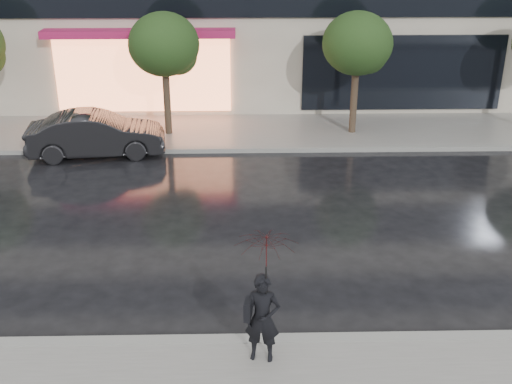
{
  "coord_description": "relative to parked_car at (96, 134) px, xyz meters",
  "views": [
    {
      "loc": [
        -0.61,
        -9.97,
        6.85
      ],
      "look_at": [
        -0.33,
        2.29,
        1.4
      ],
      "focal_mm": 45.0,
      "sensor_mm": 36.0,
      "label": 1
    }
  ],
  "objects": [
    {
      "name": "ground",
      "position": [
        4.96,
        -8.3,
        -0.66
      ],
      "size": [
        120.0,
        120.0,
        0.0
      ],
      "primitive_type": "plane",
      "color": "black",
      "rests_on": "ground"
    },
    {
      "name": "sidewalk_far",
      "position": [
        4.96,
        1.95,
        -0.6
      ],
      "size": [
        60.0,
        3.5,
        0.12
      ],
      "primitive_type": "cube",
      "color": "slate",
      "rests_on": "ground"
    },
    {
      "name": "curb_near",
      "position": [
        4.96,
        -9.3,
        -0.59
      ],
      "size": [
        60.0,
        0.25,
        0.14
      ],
      "primitive_type": "cube",
      "color": "gray",
      "rests_on": "ground"
    },
    {
      "name": "curb_far",
      "position": [
        4.96,
        0.2,
        -0.59
      ],
      "size": [
        60.0,
        0.25,
        0.14
      ],
      "primitive_type": "cube",
      "color": "gray",
      "rests_on": "ground"
    },
    {
      "name": "tree_mid_west",
      "position": [
        2.02,
        1.73,
        2.26
      ],
      "size": [
        2.2,
        2.2,
        3.99
      ],
      "color": "#33261C",
      "rests_on": "ground"
    },
    {
      "name": "tree_mid_east",
      "position": [
        8.02,
        1.73,
        2.26
      ],
      "size": [
        2.2,
        2.2,
        3.99
      ],
      "color": "#33261C",
      "rests_on": "ground"
    },
    {
      "name": "parked_car",
      "position": [
        0.0,
        0.0,
        0.0
      ],
      "size": [
        4.17,
        1.87,
        1.33
      ],
      "primitive_type": "imported",
      "rotation": [
        0.0,
        0.0,
        1.69
      ],
      "color": "black",
      "rests_on": "ground"
    },
    {
      "name": "pedestrian_with_umbrella",
      "position": [
        4.69,
        -9.81,
        0.99
      ],
      "size": [
        1.11,
        1.12,
        2.27
      ],
      "rotation": [
        0.0,
        0.0,
        -0.16
      ],
      "color": "black",
      "rests_on": "sidewalk_near"
    }
  ]
}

